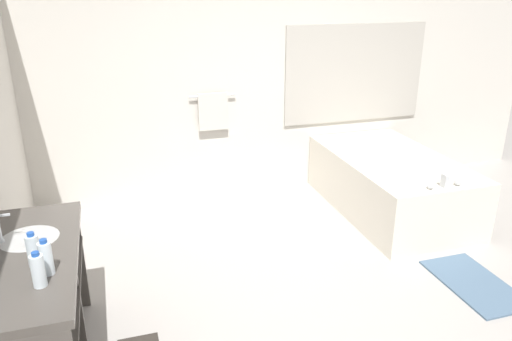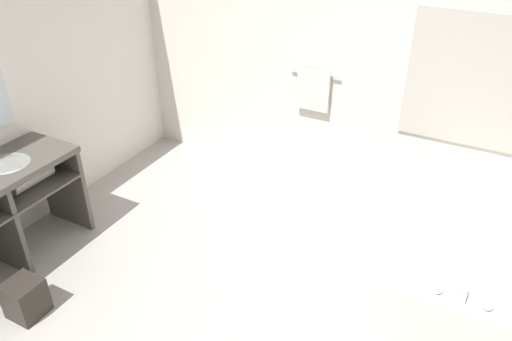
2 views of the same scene
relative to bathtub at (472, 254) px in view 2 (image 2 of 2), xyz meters
The scene contains 4 objects.
ground_plane 1.89m from the bathtub, 137.48° to the right, with size 16.00×16.00×0.00m, color #A8A39E.
wall_back_with_blinds 1.93m from the bathtub, 143.82° to the left, with size 7.40×0.13×2.70m.
bathtub is the anchor object (origin of this frame).
waste_bin 3.25m from the bathtub, 147.08° to the right, with size 0.24×0.24×0.29m.
Camera 2 is at (1.31, -1.99, 2.75)m, focal length 35.00 mm.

